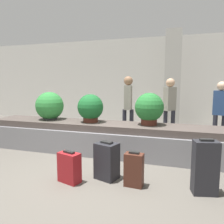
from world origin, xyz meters
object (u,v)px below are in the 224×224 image
(potted_plant_0, at_px, (90,108))
(suitcase_1, at_px, (107,161))
(suitcase_2, at_px, (134,170))
(traveler_2, at_px, (170,103))
(suitcase_3, at_px, (205,167))
(suitcase_0, at_px, (69,167))
(potted_plant_2, at_px, (149,108))
(potted_plant_1, at_px, (50,106))
(traveler_0, at_px, (128,102))
(traveler_1, at_px, (220,108))
(pillar, at_px, (173,81))

(potted_plant_0, bearing_deg, suitcase_1, -57.51)
(suitcase_2, height_order, traveler_2, traveler_2)
(suitcase_2, relative_size, suitcase_3, 0.68)
(suitcase_1, bearing_deg, suitcase_0, -132.12)
(potted_plant_2, bearing_deg, potted_plant_1, -179.80)
(traveler_0, relative_size, traveler_1, 1.09)
(suitcase_2, bearing_deg, traveler_1, 64.45)
(suitcase_2, distance_m, potted_plant_2, 1.67)
(suitcase_2, relative_size, potted_plant_2, 0.79)
(suitcase_0, bearing_deg, potted_plant_1, 147.41)
(pillar, relative_size, potted_plant_2, 4.75)
(suitcase_2, relative_size, traveler_2, 0.32)
(suitcase_0, bearing_deg, suitcase_2, 26.74)
(suitcase_2, xyz_separation_m, potted_plant_1, (-2.38, 1.48, 0.73))
(traveler_2, bearing_deg, suitcase_2, -146.48)
(suitcase_0, relative_size, suitcase_2, 0.94)
(suitcase_1, distance_m, suitcase_3, 1.46)
(suitcase_0, relative_size, suitcase_3, 0.63)
(suitcase_1, bearing_deg, suitcase_2, 2.58)
(traveler_1, bearing_deg, traveler_2, 14.37)
(pillar, bearing_deg, traveler_1, -50.65)
(pillar, xyz_separation_m, traveler_0, (-1.10, -1.57, -0.56))
(pillar, distance_m, traveler_2, 1.40)
(pillar, height_order, potted_plant_2, pillar)
(suitcase_2, distance_m, suitcase_3, 1.00)
(traveler_2, bearing_deg, suitcase_1, -155.77)
(potted_plant_1, height_order, traveler_2, traveler_2)
(traveler_1, bearing_deg, potted_plant_2, 64.00)
(suitcase_0, distance_m, potted_plant_1, 2.28)
(traveler_1, xyz_separation_m, traveler_2, (-1.22, 0.21, 0.06))
(potted_plant_0, xyz_separation_m, traveler_2, (1.65, 1.59, 0.01))
(suitcase_2, relative_size, traveler_0, 0.31)
(pillar, height_order, suitcase_1, pillar)
(suitcase_0, xyz_separation_m, potted_plant_2, (1.00, 1.66, 0.78))
(potted_plant_0, height_order, traveler_0, traveler_0)
(suitcase_1, relative_size, traveler_0, 0.36)
(suitcase_1, bearing_deg, traveler_1, 70.48)
(suitcase_0, relative_size, potted_plant_0, 0.79)
(suitcase_1, xyz_separation_m, traveler_0, (-0.26, 2.57, 0.74))
(potted_plant_2, height_order, traveler_2, traveler_2)
(potted_plant_0, relative_size, traveler_1, 0.40)
(suitcase_3, height_order, traveler_2, traveler_2)
(traveler_0, xyz_separation_m, traveler_1, (2.30, 0.10, -0.10))
(pillar, height_order, suitcase_3, pillar)
(potted_plant_0, height_order, traveler_1, traveler_1)
(potted_plant_1, bearing_deg, suitcase_0, -49.70)
(suitcase_1, height_order, potted_plant_1, potted_plant_1)
(suitcase_2, bearing_deg, pillar, 88.87)
(potted_plant_1, height_order, traveler_1, traveler_1)
(pillar, distance_m, suitcase_2, 4.49)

